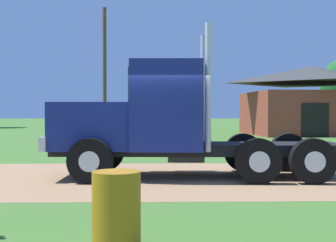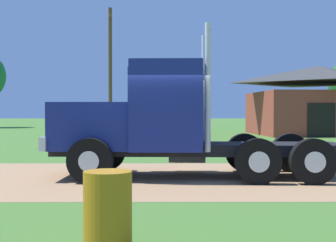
{
  "view_description": "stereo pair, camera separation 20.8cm",
  "coord_description": "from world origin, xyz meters",
  "px_view_note": "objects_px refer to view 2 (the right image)",
  "views": [
    {
      "loc": [
        -0.01,
        -11.78,
        1.66
      ],
      "look_at": [
        0.26,
        -0.33,
        1.43
      ],
      "focal_mm": 50.29,
      "sensor_mm": 36.0,
      "label": 1
    },
    {
      "loc": [
        0.2,
        -11.78,
        1.66
      ],
      "look_at": [
        0.26,
        -0.33,
        1.43
      ],
      "focal_mm": 50.29,
      "sensor_mm": 36.0,
      "label": 2
    }
  ],
  "objects_px": {
    "steel_barrel": "(108,210)",
    "shed_building": "(318,101)",
    "utility_pole_near": "(110,68)",
    "truck_foreground_white": "(159,124)"
  },
  "relations": [
    {
      "from": "truck_foreground_white",
      "to": "steel_barrel",
      "type": "relative_size",
      "value": 7.81
    },
    {
      "from": "steel_barrel",
      "to": "shed_building",
      "type": "height_order",
      "value": "shed_building"
    },
    {
      "from": "shed_building",
      "to": "truck_foreground_white",
      "type": "bearing_deg",
      "value": -117.08
    },
    {
      "from": "truck_foreground_white",
      "to": "steel_barrel",
      "type": "distance_m",
      "value": 6.4
    },
    {
      "from": "utility_pole_near",
      "to": "shed_building",
      "type": "bearing_deg",
      "value": 8.26
    },
    {
      "from": "truck_foreground_white",
      "to": "utility_pole_near",
      "type": "height_order",
      "value": "utility_pole_near"
    },
    {
      "from": "utility_pole_near",
      "to": "truck_foreground_white",
      "type": "bearing_deg",
      "value": -79.8
    },
    {
      "from": "steel_barrel",
      "to": "shed_building",
      "type": "xyz_separation_m",
      "value": [
        11.74,
        28.22,
        1.93
      ]
    },
    {
      "from": "truck_foreground_white",
      "to": "steel_barrel",
      "type": "xyz_separation_m",
      "value": [
        -0.54,
        -6.31,
        -0.87
      ]
    },
    {
      "from": "shed_building",
      "to": "utility_pole_near",
      "type": "distance_m",
      "value": 15.06
    }
  ]
}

